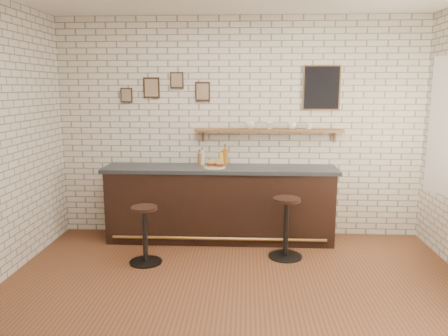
{
  "coord_description": "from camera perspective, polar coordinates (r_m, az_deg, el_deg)",
  "views": [
    {
      "loc": [
        0.1,
        -4.01,
        2.06
      ],
      "look_at": [
        -0.15,
        0.9,
        1.14
      ],
      "focal_mm": 35.0,
      "sensor_mm": 36.0,
      "label": 1
    }
  ],
  "objects": [
    {
      "name": "bar_stool_right",
      "position": [
        5.4,
        8.09,
        -7.47
      ],
      "size": [
        0.42,
        0.42,
        0.75
      ],
      "color": "black",
      "rests_on": "ground"
    },
    {
      "name": "bitters_bottle_white",
      "position": [
        5.98,
        -2.85,
        1.32
      ],
      "size": [
        0.06,
        0.06,
        0.23
      ],
      "color": "beige",
      "rests_on": "bar_counter"
    },
    {
      "name": "back_wall_decor",
      "position": [
        6.0,
        4.22,
        10.37
      ],
      "size": [
        2.96,
        0.02,
        0.56
      ],
      "color": "black",
      "rests_on": "ground"
    },
    {
      "name": "ground",
      "position": [
        4.51,
        1.41,
        -16.63
      ],
      "size": [
        5.0,
        5.0,
        0.0
      ],
      "primitive_type": "plane",
      "color": "brown",
      "rests_on": "ground"
    },
    {
      "name": "bar_stool_left",
      "position": [
        5.27,
        -10.3,
        -8.34
      ],
      "size": [
        0.39,
        0.39,
        0.69
      ],
      "color": "black",
      "rests_on": "ground"
    },
    {
      "name": "ciabatta_sandwich",
      "position": [
        5.75,
        -1.12,
        0.54
      ],
      "size": [
        0.26,
        0.18,
        0.08
      ],
      "color": "tan",
      "rests_on": "sandwich_plate"
    },
    {
      "name": "shelf_cup_d",
      "position": [
        6.0,
        11.04,
        5.38
      ],
      "size": [
        0.12,
        0.12,
        0.08
      ],
      "primitive_type": "imported",
      "rotation": [
        0.0,
        0.0,
        0.41
      ],
      "color": "white",
      "rests_on": "wall_shelf"
    },
    {
      "name": "shelf_cup_c",
      "position": [
        5.97,
        8.86,
        5.47
      ],
      "size": [
        0.12,
        0.12,
        0.09
      ],
      "primitive_type": "imported",
      "rotation": [
        0.0,
        0.0,
        1.64
      ],
      "color": "white",
      "rests_on": "wall_shelf"
    },
    {
      "name": "bitters_bottle_amber",
      "position": [
        5.96,
        0.15,
        1.5
      ],
      "size": [
        0.07,
        0.07,
        0.28
      ],
      "color": "#AB621B",
      "rests_on": "bar_counter"
    },
    {
      "name": "sandwich_plate",
      "position": [
        5.76,
        -1.23,
        0.09
      ],
      "size": [
        0.28,
        0.28,
        0.01
      ],
      "primitive_type": "cylinder",
      "color": "white",
      "rests_on": "bar_counter"
    },
    {
      "name": "bitters_bottle_brown",
      "position": [
        5.99,
        -3.17,
        1.23
      ],
      "size": [
        0.06,
        0.06,
        0.21
      ],
      "color": "brown",
      "rests_on": "bar_counter"
    },
    {
      "name": "bar_counter",
      "position": [
        5.93,
        -0.52,
        -4.66
      ],
      "size": [
        3.1,
        0.65,
        1.01
      ],
      "color": "black",
      "rests_on": "ground"
    },
    {
      "name": "potato_chips",
      "position": [
        5.76,
        -1.47,
        0.16
      ],
      "size": [
        0.27,
        0.19,
        0.0
      ],
      "color": "gold",
      "rests_on": "sandwich_plate"
    },
    {
      "name": "shelf_cup_a",
      "position": [
        5.94,
        3.44,
        5.57
      ],
      "size": [
        0.16,
        0.16,
        0.1
      ],
      "primitive_type": "imported",
      "rotation": [
        0.0,
        0.0,
        0.3
      ],
      "color": "white",
      "rests_on": "wall_shelf"
    },
    {
      "name": "wall_shelf",
      "position": [
        5.95,
        5.85,
        4.86
      ],
      "size": [
        2.0,
        0.18,
        0.18
      ],
      "color": "brown",
      "rests_on": "ground"
    },
    {
      "name": "condiment_bottle_yellow",
      "position": [
        5.96,
        -0.3,
        1.17
      ],
      "size": [
        0.06,
        0.06,
        0.19
      ],
      "color": "yellow",
      "rests_on": "bar_counter"
    },
    {
      "name": "shelf_cup_b",
      "position": [
        5.94,
        6.0,
        5.52
      ],
      "size": [
        0.14,
        0.14,
        0.09
      ],
      "primitive_type": "imported",
      "rotation": [
        0.0,
        0.0,
        1.02
      ],
      "color": "white",
      "rests_on": "wall_shelf"
    }
  ]
}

